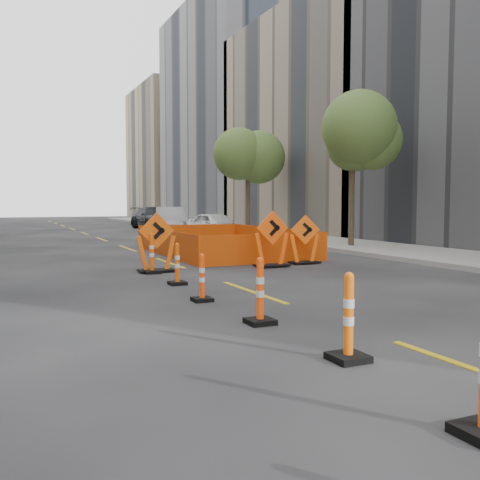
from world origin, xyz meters
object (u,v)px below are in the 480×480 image
channelizer_6 (152,253)px  chevron_sign_left (156,242)px  channelizer_2 (349,317)px  parked_car_near (215,225)px  chevron_sign_center (272,239)px  channelizer_5 (177,264)px  chevron_sign_right (305,239)px  parked_car_far (154,218)px  channelizer_4 (202,277)px  parked_car_mid (170,220)px  channelizer_3 (260,291)px

channelizer_6 → chevron_sign_left: bearing=49.0°
channelizer_2 → parked_car_near: 22.19m
chevron_sign_center → parked_car_near: bearing=78.3°
chevron_sign_left → chevron_sign_center: size_ratio=0.98×
channelizer_5 → chevron_sign_right: 5.50m
channelizer_6 → parked_car_near: bearing=61.3°
chevron_sign_right → parked_car_far: parked_car_far is taller
chevron_sign_center → channelizer_6: bearing=-178.7°
chevron_sign_right → channelizer_4: bearing=-121.0°
channelizer_6 → channelizer_5: bearing=-89.8°
chevron_sign_center → parked_car_mid: size_ratio=0.33×
channelizer_6 → parked_car_mid: (6.05, 18.05, 0.27)m
channelizer_2 → parked_car_mid: size_ratio=0.22×
channelizer_3 → channelizer_6: channelizer_6 is taller
channelizer_4 → parked_car_near: size_ratio=0.23×
channelizer_4 → channelizer_5: bearing=84.6°
channelizer_2 → parked_car_far: bearing=78.7°
channelizer_4 → chevron_sign_left: (0.39, 4.61, 0.35)m
channelizer_6 → channelizer_4: bearing=-92.6°
channelizer_5 → parked_car_far: bearing=75.8°
channelizer_6 → parked_car_far: parked_car_far is taller
chevron_sign_left → channelizer_3: bearing=-90.7°
parked_car_near → channelizer_3: bearing=-117.3°
parked_car_near → parked_car_far: parked_car_far is taller
channelizer_6 → chevron_sign_left: chevron_sign_left is taller
chevron_sign_right → parked_car_mid: bearing=103.3°
chevron_sign_left → chevron_sign_center: (3.42, -0.29, 0.02)m
channelizer_3 → channelizer_4: (-0.15, 2.20, -0.06)m
parked_car_mid → chevron_sign_right: bearing=-78.8°
channelizer_2 → parked_car_far: size_ratio=0.20×
chevron_sign_right → parked_car_near: chevron_sign_right is taller
channelizer_4 → chevron_sign_left: 4.64m
chevron_sign_left → parked_car_mid: bearing=73.0°
chevron_sign_center → channelizer_2: bearing=-109.7°
chevron_sign_left → chevron_sign_center: bearing=-3.7°
channelizer_2 → channelizer_5: 6.60m
parked_car_near → parked_car_mid: parked_car_mid is taller
channelizer_3 → parked_car_mid: parked_car_mid is taller
channelizer_5 → chevron_sign_center: chevron_sign_center is taller
parked_car_near → channelizer_2: bearing=-115.2°
channelizer_2 → chevron_sign_left: 9.02m
channelizer_3 → channelizer_6: bearing=89.6°
chevron_sign_left → parked_car_far: chevron_sign_left is taller
parked_car_mid → parked_car_near: bearing=-68.0°
channelizer_6 → chevron_sign_center: bearing=-1.2°
channelizer_5 → parked_car_near: 16.05m
parked_car_far → channelizer_6: bearing=-109.3°
chevron_sign_left → parked_car_near: bearing=62.8°
channelizer_2 → chevron_sign_right: chevron_sign_right is taller
chevron_sign_left → chevron_sign_right: (4.74, 0.02, -0.05)m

